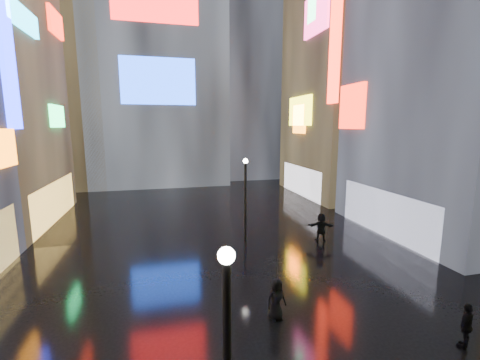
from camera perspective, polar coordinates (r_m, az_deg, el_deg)
name	(u,v)px	position (r m, az deg, el deg)	size (l,w,h in m)	color
ground	(211,234)	(21.93, -5.13, -9.54)	(140.00, 140.00, 0.00)	black
building_right_far	(350,58)	(36.60, 18.91, 19.82)	(10.28, 12.00, 28.00)	black
tower_main	(155,14)	(46.56, -14.80, 26.59)	(16.00, 14.20, 42.00)	black
tower_flank_right	(244,56)	(49.03, 0.65, 21.17)	(12.00, 12.00, 34.00)	black
tower_flank_left	(60,75)	(44.24, -29.33, 15.99)	(10.00, 10.00, 26.00)	black
lamp_far	(245,195)	(20.01, 0.97, -2.60)	(0.30, 0.30, 5.20)	black
pedestrian_3	(466,325)	(13.62, 35.29, -20.36)	(0.90, 0.37, 1.54)	black
pedestrian_4	(276,299)	(12.84, 6.46, -20.27)	(0.77, 0.50, 1.58)	black
pedestrian_5	(321,227)	(20.93, 14.20, -8.16)	(1.66, 0.53, 1.79)	black
umbrella_2	(277,268)	(12.28, 6.57, -15.35)	(0.92, 0.94, 0.84)	black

